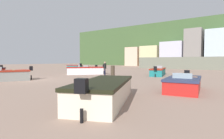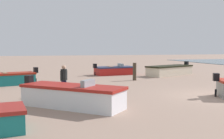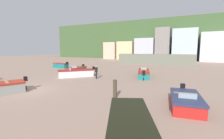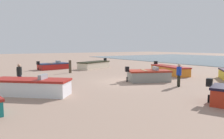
# 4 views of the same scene
# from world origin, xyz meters

# --- Properties ---
(ground_plane) EXTENTS (160.00, 160.00, 0.00)m
(ground_plane) POSITION_xyz_m (0.00, 0.00, 0.00)
(ground_plane) COLOR gray
(headland_hill) EXTENTS (90.00, 32.00, 14.83)m
(headland_hill) POSITION_xyz_m (0.00, 66.00, 7.41)
(headland_hill) COLOR #3E5931
(headland_hill) RESTS_ON ground
(harbor_pier) EXTENTS (18.06, 2.40, 2.51)m
(harbor_pier) POSITION_xyz_m (5.23, 30.00, 1.26)
(harbor_pier) COLOR slate
(harbor_pier) RESTS_ON ground
(townhouse_far_left) EXTENTS (4.85, 5.19, 6.41)m
(townhouse_far_left) POSITION_xyz_m (-14.58, 46.59, 3.20)
(townhouse_far_left) COLOR beige
(townhouse_far_left) RESTS_ON ground
(townhouse_left) EXTENTS (6.01, 5.22, 6.58)m
(townhouse_left) POSITION_xyz_m (-8.40, 46.61, 3.29)
(townhouse_left) COLOR #CAC18C
(townhouse_left) RESTS_ON ground
(townhouse_centre_left) EXTENTS (6.58, 5.73, 7.52)m
(townhouse_centre_left) POSITION_xyz_m (-1.33, 46.87, 3.76)
(townhouse_centre_left) COLOR #B9B8CB
(townhouse_centre_left) RESTS_ON ground
(townhouse_centre) EXTENTS (4.55, 6.20, 10.77)m
(townhouse_centre) POSITION_xyz_m (4.69, 47.10, 5.39)
(townhouse_centre) COLOR gray
(townhouse_centre) RESTS_ON ground
(townhouse_centre_right) EXTENTS (7.13, 5.45, 10.10)m
(townhouse_centre_right) POSITION_xyz_m (11.30, 46.73, 5.05)
(townhouse_centre_right) COLOR silver
(townhouse_centre_right) RESTS_ON ground
(boat_teal_0) EXTENTS (3.64, 1.46, 1.26)m
(boat_teal_0) POSITION_xyz_m (-10.05, 14.35, 0.48)
(boat_teal_0) COLOR #177375
(boat_teal_0) RESTS_ON ground
(boat_white_1) EXTENTS (4.18, 4.37, 1.27)m
(boat_white_1) POSITION_xyz_m (-0.70, 7.51, 0.49)
(boat_white_1) COLOR silver
(boat_white_1) RESTS_ON ground
(boat_teal_3) EXTENTS (2.65, 5.52, 1.15)m
(boat_teal_3) POSITION_xyz_m (7.38, 11.52, 0.43)
(boat_teal_3) COLOR #187274
(boat_teal_3) RESTS_ON ground
(boat_grey_4) EXTENTS (2.97, 3.75, 1.23)m
(boat_grey_4) POSITION_xyz_m (-0.97, -1.63, 0.47)
(boat_grey_4) COLOR gray
(boat_grey_4) RESTS_ON ground
(boat_cream_5) EXTENTS (3.48, 5.12, 1.23)m
(boat_cream_5) POSITION_xyz_m (10.63, -3.11, 0.46)
(boat_cream_5) COLOR beige
(boat_cream_5) RESTS_ON ground
(boat_teal_7) EXTENTS (2.00, 4.23, 1.06)m
(boat_teal_7) POSITION_xyz_m (-3.62, 11.33, 0.38)
(boat_teal_7) COLOR #177676
(boat_teal_7) RESTS_ON ground
(boat_red_9) EXTENTS (2.18, 4.06, 1.09)m
(boat_red_9) POSITION_xyz_m (12.61, 1.64, 0.40)
(boat_red_9) COLOR red
(boat_red_9) RESTS_ON ground
(mooring_post_near_water) EXTENTS (0.28, 0.28, 1.37)m
(mooring_post_near_water) POSITION_xyz_m (7.84, 1.43, 0.68)
(mooring_post_near_water) COLOR #413629
(mooring_post_near_water) RESTS_ON ground
(beach_walker_foreground) EXTENTS (0.48, 0.48, 1.62)m
(beach_walker_foreground) POSITION_xyz_m (2.45, 7.51, 0.95)
(beach_walker_foreground) COLOR black
(beach_walker_foreground) RESTS_ON ground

